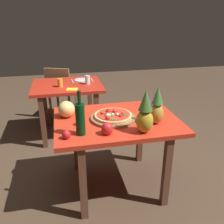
{
  "coord_description": "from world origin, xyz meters",
  "views": [
    {
      "loc": [
        -0.47,
        -1.97,
        1.65
      ],
      "look_at": [
        -0.03,
        0.05,
        0.79
      ],
      "focal_mm": 38.7,
      "sensor_mm": 36.0,
      "label": 1
    }
  ],
  "objects": [
    {
      "name": "pineapple_left",
      "position": [
        0.32,
        -0.16,
        0.89
      ],
      "size": [
        0.12,
        0.12,
        0.34
      ],
      "color": "#B18737",
      "rests_on": "display_table"
    },
    {
      "name": "tomato_beside_pepper",
      "position": [
        -0.47,
        -0.28,
        0.77
      ],
      "size": [
        0.07,
        0.07,
        0.07
      ],
      "primitive_type": "sphere",
      "color": "red",
      "rests_on": "display_table"
    },
    {
      "name": "tomato_by_bottle",
      "position": [
        -0.34,
        -0.06,
        0.77
      ],
      "size": [
        0.07,
        0.07,
        0.07
      ],
      "primitive_type": "sphere",
      "color": "red",
      "rests_on": "display_table"
    },
    {
      "name": "napkin_folded",
      "position": [
        -0.34,
        1.01,
        0.74
      ],
      "size": [
        0.16,
        0.15,
        0.01
      ],
      "primitive_type": "cube",
      "rotation": [
        0.0,
        0.0,
        -0.21
      ],
      "color": "yellow",
      "rests_on": "background_table"
    },
    {
      "name": "background_table",
      "position": [
        -0.39,
        1.27,
        0.62
      ],
      "size": [
        0.94,
        0.79,
        0.74
      ],
      "color": "brown",
      "rests_on": "ground_plane"
    },
    {
      "name": "bell_pepper",
      "position": [
        -0.14,
        -0.27,
        0.79
      ],
      "size": [
        0.1,
        0.1,
        0.11
      ],
      "primitive_type": "ellipsoid",
      "color": "red",
      "rests_on": "display_table"
    },
    {
      "name": "pizza_board",
      "position": [
        -0.03,
        0.0,
        0.75
      ],
      "size": [
        0.41,
        0.41,
        0.02
      ],
      "primitive_type": "cylinder",
      "color": "brown",
      "rests_on": "display_table"
    },
    {
      "name": "ground_plane",
      "position": [
        0.0,
        0.0,
        0.0
      ],
      "size": [
        10.0,
        10.0,
        0.0
      ],
      "primitive_type": "plane",
      "color": "#4C3828"
    },
    {
      "name": "dinner_plate",
      "position": [
        -0.17,
        1.41,
        0.75
      ],
      "size": [
        0.22,
        0.22,
        0.02
      ],
      "primitive_type": "cylinder",
      "color": "white",
      "rests_on": "background_table"
    },
    {
      "name": "display_table",
      "position": [
        0.0,
        0.0,
        0.64
      ],
      "size": [
        1.13,
        0.83,
        0.74
      ],
      "color": "brown",
      "rests_on": "ground_plane"
    },
    {
      "name": "pizza",
      "position": [
        -0.03,
        0.0,
        0.78
      ],
      "size": [
        0.34,
        0.34,
        0.06
      ],
      "color": "tan",
      "rests_on": "pizza_board"
    },
    {
      "name": "pineapple_right",
      "position": [
        0.16,
        -0.3,
        0.9
      ],
      "size": [
        0.14,
        0.14,
        0.36
      ],
      "color": "#B68F22",
      "rests_on": "display_table"
    },
    {
      "name": "melon",
      "position": [
        -0.44,
        0.15,
        0.81
      ],
      "size": [
        0.15,
        0.15,
        0.15
      ],
      "primitive_type": "sphere",
      "color": "#F2CB72",
      "rests_on": "display_table"
    },
    {
      "name": "drinking_glass_water",
      "position": [
        -0.12,
        1.22,
        0.8
      ],
      "size": [
        0.07,
        0.07,
        0.12
      ],
      "primitive_type": "cylinder",
      "color": "silver",
      "rests_on": "background_table"
    },
    {
      "name": "drinking_glass_juice",
      "position": [
        -0.48,
        1.16,
        0.79
      ],
      "size": [
        0.07,
        0.07,
        0.11
      ],
      "primitive_type": "cylinder",
      "color": "gold",
      "rests_on": "background_table"
    },
    {
      "name": "dining_chair",
      "position": [
        -0.49,
        1.9,
        0.48
      ],
      "size": [
        0.52,
        0.52,
        0.85
      ],
      "rotation": [
        0.0,
        0.0,
        2.76
      ],
      "color": "brown",
      "rests_on": "ground_plane"
    },
    {
      "name": "knife_utensil",
      "position": [
        -0.03,
        1.41,
        0.74
      ],
      "size": [
        0.03,
        0.18,
        0.01
      ],
      "primitive_type": "cube",
      "rotation": [
        0.0,
        0.0,
        0.05
      ],
      "color": "silver",
      "rests_on": "background_table"
    },
    {
      "name": "wine_bottle",
      "position": [
        -0.35,
        -0.23,
        0.88
      ],
      "size": [
        0.08,
        0.08,
        0.36
      ],
      "color": "black",
      "rests_on": "display_table"
    },
    {
      "name": "eggplant",
      "position": [
        0.39,
        0.22,
        0.78
      ],
      "size": [
        0.18,
        0.22,
        0.09
      ],
      "primitive_type": "ellipsoid",
      "rotation": [
        0.0,
        0.0,
        0.99
      ],
      "color": "#4F2456",
      "rests_on": "display_table"
    },
    {
      "name": "fork_utensil",
      "position": [
        -0.31,
        1.41,
        0.74
      ],
      "size": [
        0.03,
        0.18,
        0.01
      ],
      "primitive_type": "cube",
      "rotation": [
        0.0,
        0.0,
        0.1
      ],
      "color": "silver",
      "rests_on": "background_table"
    }
  ]
}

